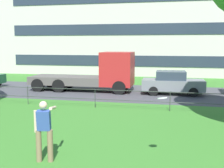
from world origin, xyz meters
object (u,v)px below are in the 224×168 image
Objects in this scene: person_thrower at (44,129)px; apartment_building_background at (163,2)px; flatbed_truck_left at (97,74)px; car_grey_right at (173,83)px; frisbee at (162,98)px.

person_thrower is 28.78m from apartment_building_background.
apartment_building_background reaches higher than flatbed_truck_left.
apartment_building_background is at bearing 76.29° from flatbed_truck_left.
car_grey_right is at bearing -2.65° from flatbed_truck_left.
apartment_building_background reaches higher than car_grey_right.
frisbee is at bearing 7.69° from person_thrower.
car_grey_right is 17.51m from apartment_building_background.
frisbee is 0.09× the size of car_grey_right.
person_thrower is 0.24× the size of flatbed_truck_left.
flatbed_truck_left is (-5.01, 11.78, -0.66)m from frisbee.
frisbee is 0.05× the size of flatbed_truck_left.
flatbed_truck_left is at bearing 177.35° from car_grey_right.
apartment_building_background is (2.01, 27.79, 7.22)m from person_thrower.
person_thrower is 0.05× the size of apartment_building_background.
person_thrower is at bearing -172.31° from frisbee.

